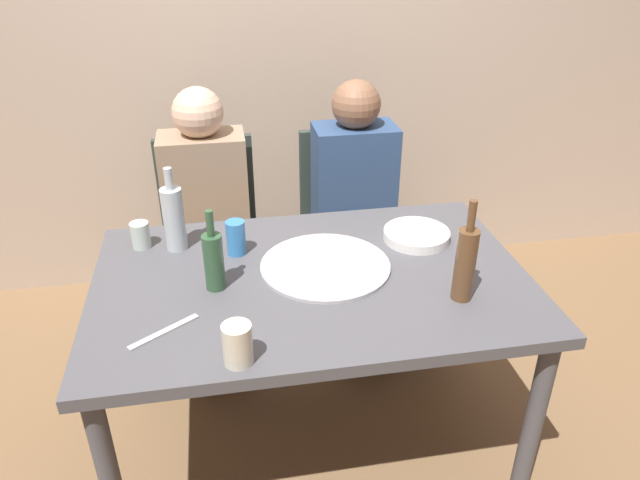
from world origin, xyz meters
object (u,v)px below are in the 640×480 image
object	(u,v)px
beer_bottle	(465,263)
water_bottle	(174,217)
tumbler_far	(140,235)
soda_can	(236,238)
dining_table	(312,297)
wine_bottle	(214,260)
guest_in_beanie	(358,204)
chair_left	(210,226)
guest_in_sweater	(208,216)
tumbler_near	(238,344)
plate_stack	(416,235)
chair_right	(350,215)
pizza_tray	(325,266)
table_knife	(164,332)

from	to	relation	value
beer_bottle	water_bottle	xyz separation A→B (m)	(-0.87, 0.47, -0.01)
tumbler_far	soda_can	size ratio (longest dim) A/B	0.77
dining_table	wine_bottle	bearing A→B (deg)	-177.83
guest_in_beanie	wine_bottle	bearing A→B (deg)	48.39
chair_left	guest_in_sweater	bearing A→B (deg)	90.00
dining_table	tumbler_far	world-z (taller)	tumbler_far
wine_bottle	tumbler_near	distance (m)	0.38
water_bottle	tumbler_near	distance (m)	0.68
dining_table	wine_bottle	distance (m)	0.36
water_bottle	guest_in_sweater	xyz separation A→B (m)	(0.10, 0.43, -0.22)
wine_bottle	beer_bottle	distance (m)	0.76
plate_stack	guest_in_beanie	bearing A→B (deg)	99.62
water_bottle	chair_right	xyz separation A→B (m)	(0.76, 0.58, -0.34)
guest_in_sweater	guest_in_beanie	bearing A→B (deg)	-180.00
tumbler_far	soda_can	bearing A→B (deg)	-17.75
soda_can	guest_in_beanie	bearing A→B (deg)	42.35
chair_right	soda_can	bearing A→B (deg)	49.81
dining_table	tumbler_far	distance (m)	0.65
dining_table	chair_right	xyz separation A→B (m)	(0.33, 0.85, -0.14)
wine_bottle	tumbler_far	xyz separation A→B (m)	(-0.25, 0.31, -0.05)
plate_stack	chair_right	bearing A→B (deg)	97.49
chair_right	wine_bottle	bearing A→B (deg)	53.77
pizza_tray	soda_can	world-z (taller)	soda_can
wine_bottle	pizza_tray	bearing A→B (deg)	9.00
dining_table	guest_in_beanie	bearing A→B (deg)	65.09
tumbler_near	guest_in_sweater	bearing A→B (deg)	94.05
tumbler_far	table_knife	bearing A→B (deg)	-78.95
pizza_tray	chair_right	world-z (taller)	chair_right
dining_table	chair_left	bearing A→B (deg)	111.42
chair_left	pizza_tray	bearing A→B (deg)	115.70
chair_right	guest_in_sweater	size ratio (longest dim) A/B	0.77
pizza_tray	plate_stack	bearing A→B (deg)	20.25
tumbler_near	water_bottle	bearing A→B (deg)	105.31
beer_bottle	chair_left	bearing A→B (deg)	125.94
beer_bottle	water_bottle	distance (m)	0.99
wine_bottle	chair_left	distance (m)	0.92
dining_table	water_bottle	distance (m)	0.55
soda_can	plate_stack	distance (m)	0.65
chair_left	guest_in_beanie	world-z (taller)	guest_in_beanie
beer_bottle	table_knife	size ratio (longest dim) A/B	1.49
dining_table	tumbler_near	size ratio (longest dim) A/B	12.04
dining_table	wine_bottle	xyz separation A→B (m)	(-0.31, -0.01, 0.18)
chair_right	guest_in_beanie	bearing A→B (deg)	90.00
chair_right	guest_in_sweater	bearing A→B (deg)	12.91
pizza_tray	guest_in_sweater	bearing A→B (deg)	120.64
chair_left	guest_in_beanie	xyz separation A→B (m)	(0.66, -0.15, 0.13)
pizza_tray	tumbler_far	xyz separation A→B (m)	(-0.61, 0.25, 0.04)
dining_table	water_bottle	world-z (taller)	water_bottle
table_knife	guest_in_sweater	world-z (taller)	guest_in_sweater
dining_table	table_knife	world-z (taller)	table_knife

